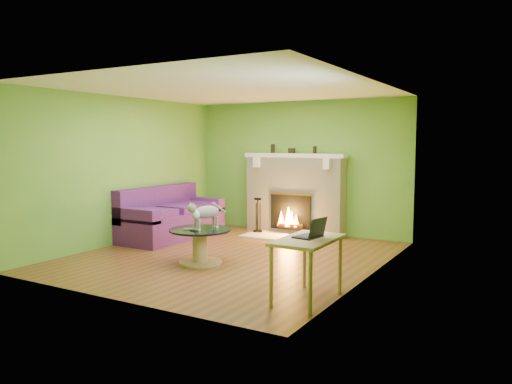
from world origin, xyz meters
TOP-DOWN VIEW (x-y plane):
  - floor at (0.00, 0.00)m, footprint 5.00×5.00m
  - ceiling at (0.00, 0.00)m, footprint 5.00×5.00m
  - wall_back at (0.00, 2.50)m, footprint 5.00×0.00m
  - wall_front at (0.00, -2.50)m, footprint 5.00×0.00m
  - wall_left at (-2.25, 0.00)m, footprint 0.00×5.00m
  - wall_right at (2.25, 0.00)m, footprint 0.00×5.00m
  - window_frame at (2.24, -0.90)m, footprint 0.00×1.20m
  - window_pane at (2.23, -0.90)m, footprint 0.00×1.06m
  - fireplace at (0.00, 2.32)m, footprint 2.10×0.46m
  - hearth at (0.00, 1.80)m, footprint 1.50×0.75m
  - mantel at (0.00, 2.30)m, footprint 2.10×0.28m
  - sofa at (-1.86, 0.75)m, footprint 0.97×2.14m
  - coffee_table at (-0.14, -0.61)m, footprint 0.91×0.91m
  - desk at (1.95, -1.41)m, footprint 0.56×0.97m
  - cat at (-0.06, -0.56)m, footprint 0.43×0.70m
  - remote_silver at (-0.24, -0.73)m, footprint 0.18×0.09m
  - remote_black at (-0.12, -0.79)m, footprint 0.16×0.10m
  - laptop at (1.93, -1.36)m, footprint 0.32×0.36m
  - fire_tools at (-0.63, 1.95)m, footprint 0.18×0.18m
  - mantel_vase_left at (-0.50, 2.33)m, footprint 0.08×0.08m
  - mantel_vase_right at (0.41, 2.33)m, footprint 0.07×0.07m
  - mantel_box at (-0.08, 2.33)m, footprint 0.12×0.08m

SIDE VIEW (x-z plane):
  - floor at x=0.00m, z-range 0.00..0.00m
  - hearth at x=0.00m, z-range 0.00..0.03m
  - coffee_table at x=-0.14m, z-range 0.04..0.56m
  - fire_tools at x=-0.63m, z-range 0.03..0.71m
  - sofa at x=-1.86m, z-range -0.11..0.85m
  - remote_black at x=-0.12m, z-range 0.52..0.53m
  - remote_silver at x=-0.24m, z-range 0.52..0.54m
  - desk at x=1.95m, z-range 0.27..0.99m
  - cat at x=-0.06m, z-range 0.52..0.93m
  - fireplace at x=0.00m, z-range -0.02..1.56m
  - laptop at x=1.93m, z-range 0.72..0.95m
  - wall_back at x=0.00m, z-range -1.20..3.80m
  - wall_front at x=0.00m, z-range -1.20..3.80m
  - wall_left at x=-2.25m, z-range -1.20..3.80m
  - wall_right at x=2.25m, z-range -1.20..3.80m
  - mantel at x=0.00m, z-range 1.50..1.58m
  - window_frame at x=2.24m, z-range 0.95..2.15m
  - window_pane at x=2.23m, z-range 1.02..2.08m
  - mantel_box at x=-0.08m, z-range 1.58..1.68m
  - mantel_vase_right at x=0.41m, z-range 1.58..1.72m
  - mantel_vase_left at x=-0.50m, z-range 1.58..1.76m
  - ceiling at x=0.00m, z-range 2.60..2.60m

